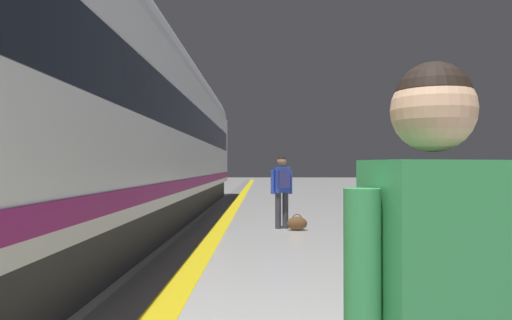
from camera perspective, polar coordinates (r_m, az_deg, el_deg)
The scene contains 6 objects.
safety_line_strip at distance 10.94m, azimuth -4.37°, elevation -8.04°, with size 0.36×80.00×0.01m, color yellow.
tactile_edge_band at distance 10.98m, azimuth -6.22°, elevation -8.01°, with size 0.66×80.00×0.01m, color slate.
high_speed_train at distance 9.14m, azimuth -19.33°, elevation 6.27°, with size 2.94×31.71×4.97m.
passenger_near at distance 10.99m, azimuth 3.04°, elevation -2.98°, with size 0.49×0.38×1.62m.
duffel_bag_near at distance 10.78m, azimuth 4.79°, elevation -7.35°, with size 0.44×0.26×0.36m.
waste_bin at distance 14.41m, azimuth 14.84°, elevation -4.44°, with size 0.46×0.46×0.91m.
Camera 1 is at (0.04, -0.81, 1.40)m, focal length 34.43 mm.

